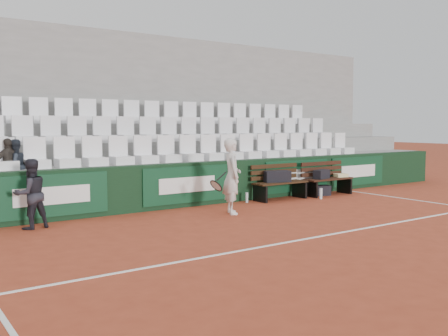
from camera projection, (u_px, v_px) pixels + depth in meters
ground at (315, 237)px, 8.30m from camera, size 80.00×80.00×0.00m
court_baseline at (315, 237)px, 8.30m from camera, size 18.00×0.06×0.01m
back_barrier at (193, 184)px, 11.56m from camera, size 18.00×0.34×1.00m
grandstand_tier_front at (177, 182)px, 12.04m from camera, size 18.00×0.95×1.00m
grandstand_tier_mid at (159, 169)px, 12.79m from camera, size 18.00×0.95×1.45m
grandstand_tier_back at (143, 159)px, 13.55m from camera, size 18.00×0.95×1.90m
grandstand_rear_wall at (132, 113)px, 13.95m from camera, size 18.00×0.30×4.40m
seat_row_front at (181, 148)px, 11.82m from camera, size 11.90×0.44×0.63m
seat_row_mid at (162, 129)px, 12.56m from camera, size 11.90×0.44×0.63m
seat_row_back at (145, 112)px, 13.30m from camera, size 11.90×0.44×0.63m
bench_left at (280, 191)px, 12.46m from camera, size 1.50×0.56×0.45m
bench_right at (328, 187)px, 13.30m from camera, size 1.50×0.56×0.45m
sports_bag_left at (277, 176)px, 12.40m from camera, size 0.71×0.47×0.28m
sports_bag_right at (322, 174)px, 13.18m from camera, size 0.54×0.35×0.23m
towel at (341, 175)px, 13.57m from camera, size 0.37×0.31×0.09m
sports_bag_ground at (321, 190)px, 13.22m from camera, size 0.50×0.38×0.27m
water_bottle_near at (247, 198)px, 12.00m from camera, size 0.07×0.07×0.25m
water_bottle_far at (321, 194)px, 12.59m from camera, size 0.08×0.08×0.27m
tennis_player at (232, 176)px, 10.47m from camera, size 0.78×0.68×1.59m
ball_kid at (31, 194)px, 8.95m from camera, size 0.70×0.59×1.27m
spectator_b at (8, 142)px, 9.67m from camera, size 0.66×0.35×1.06m
spectator_c at (14, 143)px, 9.73m from camera, size 0.62×0.56×1.04m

